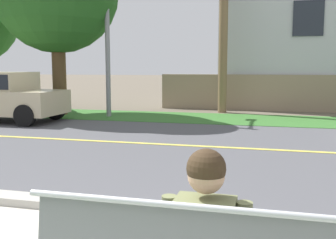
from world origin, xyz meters
TOP-DOWN VIEW (x-y plane):
  - ground_plane at (0.00, 8.00)m, footprint 140.00×140.00m
  - curb_edge at (0.00, 2.35)m, footprint 44.00×0.30m
  - street_asphalt at (0.00, 6.50)m, footprint 52.00×8.00m
  - road_centre_line at (0.00, 6.50)m, footprint 48.00×0.14m
  - far_verge_grass at (0.00, 11.23)m, footprint 48.00×2.80m
  - garden_wall at (3.76, 14.21)m, footprint 13.00×0.36m

SIDE VIEW (x-z plane):
  - ground_plane at x=0.00m, z-range 0.00..0.00m
  - street_asphalt at x=0.00m, z-range 0.00..0.01m
  - far_verge_grass at x=0.00m, z-range 0.00..0.02m
  - road_centre_line at x=0.00m, z-range 0.01..0.01m
  - curb_edge at x=0.00m, z-range 0.00..0.11m
  - garden_wall at x=3.76m, z-range 0.00..1.40m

